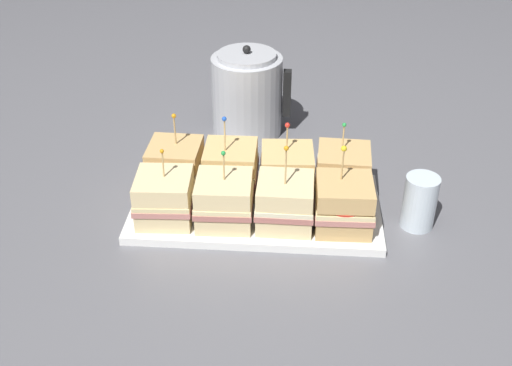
# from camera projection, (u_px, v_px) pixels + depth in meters

# --- Properties ---
(ground_plane) EXTENTS (6.00, 6.00, 0.00)m
(ground_plane) POSITION_uv_depth(u_px,v_px,m) (256.00, 211.00, 1.36)
(ground_plane) COLOR slate
(serving_platter) EXTENTS (0.52, 0.27, 0.02)m
(serving_platter) POSITION_uv_depth(u_px,v_px,m) (256.00, 208.00, 1.35)
(serving_platter) COLOR white
(serving_platter) RESTS_ON ground_plane
(sandwich_front_far_left) EXTENTS (0.12, 0.12, 0.16)m
(sandwich_front_far_left) POSITION_uv_depth(u_px,v_px,m) (165.00, 198.00, 1.28)
(sandwich_front_far_left) COLOR beige
(sandwich_front_far_left) RESTS_ON serving_platter
(sandwich_front_center_left) EXTENTS (0.12, 0.12, 0.16)m
(sandwich_front_center_left) POSITION_uv_depth(u_px,v_px,m) (224.00, 201.00, 1.28)
(sandwich_front_center_left) COLOR beige
(sandwich_front_center_left) RESTS_ON serving_platter
(sandwich_front_center_right) EXTENTS (0.12, 0.12, 0.18)m
(sandwich_front_center_right) POSITION_uv_depth(u_px,v_px,m) (285.00, 203.00, 1.27)
(sandwich_front_center_right) COLOR beige
(sandwich_front_center_right) RESTS_ON serving_platter
(sandwich_front_far_right) EXTENTS (0.12, 0.12, 0.18)m
(sandwich_front_far_right) POSITION_uv_depth(u_px,v_px,m) (344.00, 205.00, 1.26)
(sandwich_front_far_right) COLOR tan
(sandwich_front_far_right) RESTS_ON serving_platter
(sandwich_back_far_left) EXTENTS (0.12, 0.12, 0.17)m
(sandwich_back_far_left) POSITION_uv_depth(u_px,v_px,m) (176.00, 166.00, 1.38)
(sandwich_back_far_left) COLOR tan
(sandwich_back_far_left) RESTS_ON serving_platter
(sandwich_back_center_left) EXTENTS (0.12, 0.12, 0.18)m
(sandwich_back_center_left) POSITION_uv_depth(u_px,v_px,m) (231.00, 169.00, 1.37)
(sandwich_back_center_left) COLOR tan
(sandwich_back_center_left) RESTS_ON serving_platter
(sandwich_back_center_right) EXTENTS (0.12, 0.12, 0.16)m
(sandwich_back_center_right) POSITION_uv_depth(u_px,v_px,m) (287.00, 171.00, 1.37)
(sandwich_back_center_right) COLOR tan
(sandwich_back_center_right) RESTS_ON serving_platter
(sandwich_back_far_right) EXTENTS (0.12, 0.12, 0.16)m
(sandwich_back_far_right) POSITION_uv_depth(u_px,v_px,m) (343.00, 172.00, 1.36)
(sandwich_back_far_right) COLOR tan
(sandwich_back_far_right) RESTS_ON serving_platter
(kettle_steel) EXTENTS (0.20, 0.18, 0.23)m
(kettle_steel) POSITION_uv_depth(u_px,v_px,m) (247.00, 94.00, 1.60)
(kettle_steel) COLOR #B7BABF
(kettle_steel) RESTS_ON ground_plane
(drinking_glass) EXTENTS (0.07, 0.07, 0.11)m
(drinking_glass) POSITION_uv_depth(u_px,v_px,m) (420.00, 202.00, 1.29)
(drinking_glass) COLOR silver
(drinking_glass) RESTS_ON ground_plane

